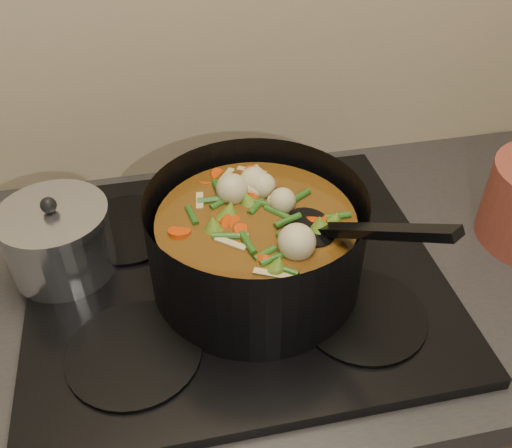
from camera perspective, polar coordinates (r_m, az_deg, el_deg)
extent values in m
cube|color=brown|center=(1.28, -1.52, -20.75)|extent=(2.60, 0.60, 0.86)
cube|color=black|center=(0.92, -2.01, -6.60)|extent=(2.64, 0.64, 0.05)
cube|color=black|center=(0.89, -2.06, -5.04)|extent=(0.62, 0.54, 0.02)
cylinder|color=black|center=(0.79, -12.08, -12.47)|extent=(0.18, 0.18, 0.01)
cylinder|color=black|center=(0.83, 10.65, -8.91)|extent=(0.18, 0.18, 0.01)
cylinder|color=black|center=(0.97, -12.76, -0.47)|extent=(0.18, 0.18, 0.01)
cylinder|color=black|center=(1.01, 5.59, 1.95)|extent=(0.18, 0.18, 0.01)
cylinder|color=black|center=(0.82, 0.00, -1.68)|extent=(0.40, 0.40, 0.15)
cylinder|color=black|center=(0.87, 0.00, -5.24)|extent=(0.30, 0.30, 0.01)
cylinder|color=#613910|center=(0.82, 0.00, -2.34)|extent=(0.28, 0.28, 0.11)
cylinder|color=#CD4009|center=(0.80, 2.90, 0.71)|extent=(0.03, 0.03, 0.03)
cylinder|color=#CD4009|center=(0.84, 2.27, 3.16)|extent=(0.04, 0.04, 0.03)
cylinder|color=#CD4009|center=(0.87, -2.89, 4.38)|extent=(0.04, 0.04, 0.03)
cylinder|color=#CD4009|center=(0.81, -3.97, 0.98)|extent=(0.03, 0.04, 0.03)
cylinder|color=#CD4009|center=(0.75, -5.49, -2.27)|extent=(0.04, 0.04, 0.03)
cylinder|color=#CD4009|center=(0.76, -0.11, -1.65)|extent=(0.04, 0.04, 0.03)
cylinder|color=#CD4009|center=(0.76, 4.22, -2.00)|extent=(0.04, 0.04, 0.03)
cylinder|color=#CD4009|center=(0.81, 7.38, 1.17)|extent=(0.04, 0.03, 0.03)
cylinder|color=#CD4009|center=(0.83, 1.89, 2.54)|extent=(0.04, 0.04, 0.03)
cylinder|color=#CD4009|center=(0.86, -2.32, 3.85)|extent=(0.04, 0.04, 0.03)
cylinder|color=#CD4009|center=(0.80, -2.84, 0.85)|extent=(0.03, 0.03, 0.03)
cylinder|color=#CD4009|center=(0.76, -4.54, -1.70)|extent=(0.04, 0.04, 0.03)
sphere|color=tan|center=(0.80, 4.58, 1.70)|extent=(0.04, 0.04, 0.04)
sphere|color=tan|center=(0.83, -1.16, 3.80)|extent=(0.04, 0.04, 0.04)
sphere|color=tan|center=(0.77, -4.59, 0.16)|extent=(0.04, 0.04, 0.04)
sphere|color=tan|center=(0.74, 1.85, -1.83)|extent=(0.04, 0.04, 0.04)
sphere|color=tan|center=(0.81, 4.19, 2.31)|extent=(0.04, 0.04, 0.04)
cone|color=#598220|center=(0.74, -4.45, -2.50)|extent=(0.04, 0.04, 0.04)
cone|color=#598220|center=(0.73, 3.72, -2.88)|extent=(0.04, 0.04, 0.04)
cone|color=#598220|center=(0.81, 6.07, 1.82)|extent=(0.04, 0.04, 0.04)
cone|color=#598220|center=(0.86, 0.24, 4.53)|extent=(0.04, 0.04, 0.04)
cone|color=#598220|center=(0.81, -5.88, 2.12)|extent=(0.04, 0.04, 0.04)
cone|color=#598220|center=(0.74, -4.17, -2.66)|extent=(0.04, 0.04, 0.04)
cone|color=#598220|center=(0.73, 4.02, -2.73)|extent=(0.04, 0.04, 0.04)
cylinder|color=#28591A|center=(0.82, 1.87, 2.39)|extent=(0.01, 0.04, 0.01)
cylinder|color=#28591A|center=(0.87, -1.13, 5.02)|extent=(0.04, 0.03, 0.01)
cylinder|color=#28591A|center=(0.83, -4.77, 2.93)|extent=(0.04, 0.02, 0.01)
cylinder|color=#28591A|center=(0.79, -4.85, 0.31)|extent=(0.03, 0.04, 0.01)
cylinder|color=#28591A|center=(0.76, -2.27, -1.05)|extent=(0.03, 0.04, 0.01)
cylinder|color=#28591A|center=(0.71, 0.61, -4.73)|extent=(0.04, 0.02, 0.01)
cylinder|color=#28591A|center=(0.75, 4.93, -2.14)|extent=(0.04, 0.03, 0.01)
cylinder|color=#28591A|center=(0.79, 4.84, 0.75)|extent=(0.01, 0.04, 0.01)
cylinder|color=#28591A|center=(0.82, 2.34, 2.16)|extent=(0.04, 0.03, 0.01)
cylinder|color=#28591A|center=(0.87, 0.14, 5.07)|extent=(0.04, 0.02, 0.01)
cylinder|color=#28591A|center=(0.84, -4.00, 3.41)|extent=(0.03, 0.04, 0.01)
cylinder|color=#28591A|center=(0.79, -4.82, 0.87)|extent=(0.03, 0.04, 0.01)
cylinder|color=#28591A|center=(0.77, -2.71, -0.76)|extent=(0.04, 0.02, 0.01)
cylinder|color=#28591A|center=(0.71, -0.95, -4.71)|extent=(0.04, 0.03, 0.01)
cylinder|color=#28591A|center=(0.74, 4.09, -2.70)|extent=(0.01, 0.04, 0.01)
cylinder|color=#28591A|center=(0.78, 4.84, 0.19)|extent=(0.04, 0.03, 0.01)
cube|color=tan|center=(0.82, -4.98, 1.96)|extent=(0.05, 0.01, 0.00)
cube|color=tan|center=(0.75, -3.81, -2.20)|extent=(0.02, 0.05, 0.00)
cube|color=tan|center=(0.74, 3.19, -2.52)|extent=(0.04, 0.03, 0.00)
cube|color=tan|center=(0.81, 5.27, 1.53)|extent=(0.04, 0.04, 0.00)
cube|color=tan|center=(0.85, 0.21, 3.91)|extent=(0.03, 0.04, 0.00)
cube|color=tan|center=(0.81, -5.10, 1.79)|extent=(0.05, 0.02, 0.00)
cube|color=tan|center=(0.74, -3.57, -2.33)|extent=(0.01, 0.05, 0.00)
ellipsoid|color=black|center=(0.78, 5.43, -0.42)|extent=(0.08, 0.09, 0.01)
cube|color=black|center=(0.70, 12.61, -0.74)|extent=(0.12, 0.17, 0.11)
cylinder|color=silver|center=(0.90, -19.05, -1.82)|extent=(0.16, 0.16, 0.10)
cylinder|color=silver|center=(0.87, -19.80, 0.87)|extent=(0.16, 0.16, 0.01)
sphere|color=black|center=(0.86, -20.05, 1.78)|extent=(0.02, 0.02, 0.02)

